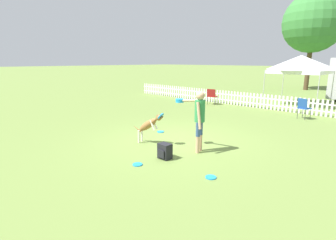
# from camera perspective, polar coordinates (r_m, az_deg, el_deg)

# --- Properties ---
(ground_plane) EXTENTS (240.00, 240.00, 0.00)m
(ground_plane) POSITION_cam_1_polar(r_m,az_deg,el_deg) (8.31, 2.08, -4.69)
(ground_plane) COLOR olive
(handler_person) EXTENTS (1.10, 0.45, 1.70)m
(handler_person) POSITION_cam_1_polar(r_m,az_deg,el_deg) (7.20, 6.56, 1.34)
(handler_person) COLOR tan
(handler_person) RESTS_ON ground_plane
(leaping_dog) EXTENTS (1.09, 0.49, 1.01)m
(leaping_dog) POSITION_cam_1_polar(r_m,az_deg,el_deg) (7.95, -4.11, -0.96)
(leaping_dog) COLOR olive
(leaping_dog) RESTS_ON ground_plane
(frisbee_near_handler) EXTENTS (0.24, 0.24, 0.02)m
(frisbee_near_handler) POSITION_cam_1_polar(r_m,az_deg,el_deg) (5.93, 9.31, -12.20)
(frisbee_near_handler) COLOR #1E8CD8
(frisbee_near_handler) RESTS_ON ground_plane
(frisbee_near_dog) EXTENTS (0.24, 0.24, 0.02)m
(frisbee_near_dog) POSITION_cam_1_polar(r_m,az_deg,el_deg) (6.55, -6.67, -9.59)
(frisbee_near_dog) COLOR #1E8CD8
(frisbee_near_dog) RESTS_ON ground_plane
(frisbee_midfield) EXTENTS (0.24, 0.24, 0.02)m
(frisbee_midfield) POSITION_cam_1_polar(r_m,az_deg,el_deg) (9.38, -1.64, -2.57)
(frisbee_midfield) COLOR #1E8CD8
(frisbee_midfield) RESTS_ON ground_plane
(backpack_on_grass) EXTENTS (0.33, 0.28, 0.40)m
(backpack_on_grass) POSITION_cam_1_polar(r_m,az_deg,el_deg) (6.85, -0.73, -6.82)
(backpack_on_grass) COLOR black
(backpack_on_grass) RESTS_ON ground_plane
(picket_fence) EXTENTS (20.54, 0.04, 0.78)m
(picket_fence) POSITION_cam_1_polar(r_m,az_deg,el_deg) (14.53, 22.31, 3.51)
(picket_fence) COLOR white
(picket_fence) RESTS_ON ground_plane
(folding_chair_blue_left) EXTENTS (0.54, 0.56, 0.91)m
(folding_chair_blue_left) POSITION_cam_1_polar(r_m,az_deg,el_deg) (12.80, 27.41, 2.61)
(folding_chair_blue_left) COLOR #333338
(folding_chair_blue_left) RESTS_ON ground_plane
(folding_chair_center) EXTENTS (0.62, 0.63, 0.91)m
(folding_chair_center) POSITION_cam_1_polar(r_m,az_deg,el_deg) (15.41, 9.53, 5.35)
(folding_chair_center) COLOR #333338
(folding_chair_center) RESTS_ON ground_plane
(canopy_tent_main) EXTENTS (2.85, 2.85, 2.80)m
(canopy_tent_main) POSITION_cam_1_polar(r_m,az_deg,el_deg) (16.79, 26.91, 10.74)
(canopy_tent_main) COLOR #B2B2B2
(canopy_tent_main) RESTS_ON ground_plane
(tree_left_grove) EXTENTS (4.89, 4.89, 8.02)m
(tree_left_grove) POSITION_cam_1_polar(r_m,az_deg,el_deg) (26.04, 29.07, 18.01)
(tree_left_grove) COLOR #4C3823
(tree_left_grove) RESTS_ON ground_plane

